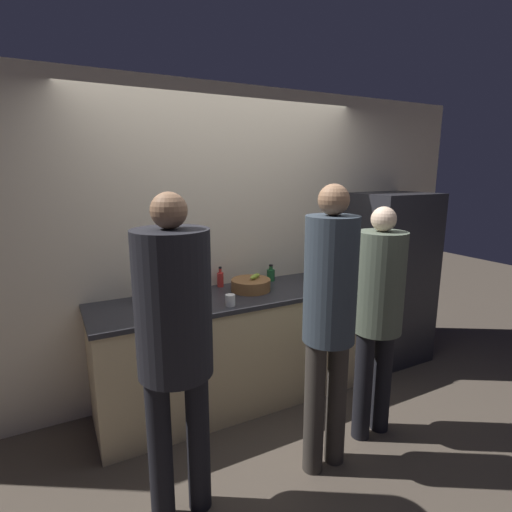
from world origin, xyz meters
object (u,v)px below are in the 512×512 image
at_px(fruit_bowl, 251,285).
at_px(person_right, 378,305).
at_px(refrigerator, 388,278).
at_px(person_left, 174,330).
at_px(utensil_crock, 143,292).
at_px(cup_black, 311,270).
at_px(bottle_red, 220,279).
at_px(bottle_green, 271,274).
at_px(person_center, 329,310).
at_px(cup_white, 230,300).

bearing_deg(fruit_bowl, person_right, -59.43).
distance_m(refrigerator, person_left, 2.65).
bearing_deg(person_right, utensil_crock, 143.29).
distance_m(refrigerator, cup_black, 0.84).
bearing_deg(utensil_crock, person_right, -36.71).
xyz_separation_m(person_left, person_right, (1.45, 0.04, -0.12)).
xyz_separation_m(utensil_crock, bottle_red, (0.67, 0.09, -0.00)).
relative_size(refrigerator, person_right, 1.01).
bearing_deg(person_left, bottle_red, 57.45).
xyz_separation_m(refrigerator, bottle_green, (-1.25, 0.21, 0.14)).
relative_size(person_center, bottle_green, 12.35).
height_order(person_left, cup_black, person_left).
bearing_deg(person_center, person_left, 175.96).
xyz_separation_m(bottle_green, cup_white, (-0.60, -0.45, -0.02)).
bearing_deg(bottle_green, person_right, -77.83).
xyz_separation_m(person_left, person_center, (0.94, -0.07, -0.03)).
distance_m(person_right, bottle_red, 1.33).
xyz_separation_m(bottle_red, cup_black, (0.93, -0.02, -0.03)).
bearing_deg(person_left, cup_black, 34.37).
xyz_separation_m(person_right, cup_white, (-0.84, 0.63, -0.02)).
bearing_deg(person_center, refrigerator, 32.82).
bearing_deg(person_right, bottle_green, 102.17).
relative_size(utensil_crock, bottle_green, 1.88).
bearing_deg(bottle_red, person_right, -57.64).
relative_size(person_left, cup_black, 23.07).
height_order(fruit_bowl, bottle_red, bottle_red).
height_order(bottle_red, cup_black, bottle_red).
xyz_separation_m(person_left, cup_white, (0.61, 0.67, -0.13)).
distance_m(person_left, person_right, 1.46).
xyz_separation_m(utensil_crock, cup_white, (0.55, -0.40, -0.03)).
distance_m(person_left, cup_white, 0.92).
bearing_deg(utensil_crock, cup_black, 2.50).
height_order(person_right, bottle_red, person_right).
bearing_deg(fruit_bowl, person_left, -134.45).
relative_size(fruit_bowl, bottle_red, 1.87).
bearing_deg(fruit_bowl, person_center, -88.75).
bearing_deg(person_left, refrigerator, 20.40).
xyz_separation_m(cup_black, cup_white, (-1.06, -0.47, 0.00)).
bearing_deg(cup_white, cup_black, 24.06).
bearing_deg(cup_black, person_left, -145.63).
bearing_deg(utensil_crock, refrigerator, -3.65).
bearing_deg(person_center, fruit_bowl, 91.25).
height_order(person_center, bottle_green, person_center).
xyz_separation_m(refrigerator, utensil_crock, (-2.40, 0.15, 0.15)).
bearing_deg(cup_white, person_center, -65.95).
height_order(refrigerator, person_center, person_center).
xyz_separation_m(person_right, bottle_green, (-0.23, 1.08, -0.00)).
height_order(refrigerator, cup_white, refrigerator).
distance_m(person_center, person_right, 0.53).
bearing_deg(refrigerator, bottle_red, 172.01).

